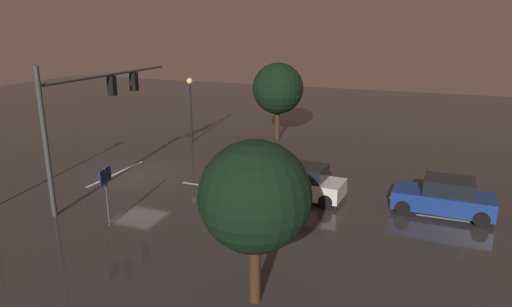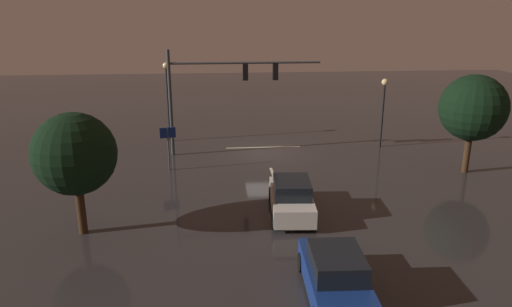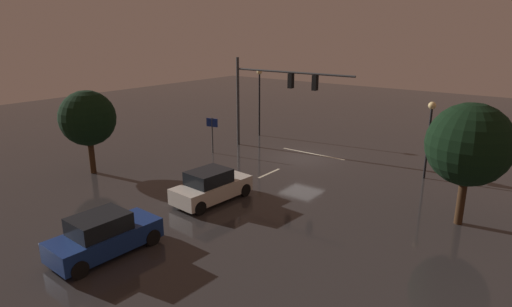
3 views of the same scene
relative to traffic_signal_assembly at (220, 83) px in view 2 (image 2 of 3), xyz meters
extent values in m
plane|color=#2D2B2B|center=(-2.84, 0.24, -4.58)|extent=(80.00, 80.00, 0.00)
cylinder|color=#383A3D|center=(3.10, 0.01, -1.26)|extent=(0.22, 0.22, 6.65)
cylinder|color=#383A3D|center=(-1.59, 0.01, 1.22)|extent=(9.37, 0.14, 0.14)
cube|color=black|center=(-1.59, 0.01, 0.65)|extent=(0.32, 0.36, 1.00)
sphere|color=red|center=(-1.59, -0.18, 0.97)|extent=(0.20, 0.20, 0.20)
sphere|color=black|center=(-1.59, -0.18, 0.65)|extent=(0.20, 0.20, 0.20)
sphere|color=black|center=(-1.59, -0.18, 0.33)|extent=(0.20, 0.20, 0.20)
cube|color=black|center=(-3.46, 0.01, 0.65)|extent=(0.32, 0.36, 1.00)
sphere|color=red|center=(-3.46, -0.18, 0.97)|extent=(0.20, 0.20, 0.20)
sphere|color=black|center=(-3.46, -0.18, 0.65)|extent=(0.20, 0.20, 0.20)
sphere|color=black|center=(-3.46, -0.18, 0.33)|extent=(0.20, 0.20, 0.20)
cube|color=beige|center=(-2.84, 4.24, -4.58)|extent=(0.16, 2.20, 0.01)
cube|color=beige|center=(-2.84, 10.24, -4.58)|extent=(0.16, 2.20, 0.01)
cube|color=beige|center=(-2.84, 16.24, -4.58)|extent=(0.16, 2.20, 0.01)
cube|color=beige|center=(-2.84, -1.19, -4.58)|extent=(5.00, 0.16, 0.01)
cube|color=silver|center=(-3.01, 9.62, -3.96)|extent=(2.12, 4.42, 0.80)
cube|color=black|center=(-3.00, 9.82, -3.22)|extent=(1.75, 2.21, 0.68)
cylinder|color=black|center=(-2.29, 7.96, -4.24)|extent=(0.27, 0.69, 0.68)
cylinder|color=black|center=(-3.97, 8.08, -4.24)|extent=(0.27, 0.69, 0.68)
cylinder|color=black|center=(-2.05, 11.15, -4.24)|extent=(0.27, 0.69, 0.68)
cylinder|color=black|center=(-3.73, 11.28, -4.24)|extent=(0.27, 0.69, 0.68)
sphere|color=#F9EFC6|center=(-2.52, 7.45, -3.91)|extent=(0.20, 0.20, 0.20)
sphere|color=#F9EFC6|center=(-3.82, 7.55, -3.91)|extent=(0.20, 0.20, 0.20)
cube|color=navy|center=(-3.37, 16.17, -3.96)|extent=(1.98, 4.37, 0.80)
cube|color=black|center=(-3.36, 16.37, -3.22)|extent=(1.69, 2.16, 0.68)
cylinder|color=black|center=(-2.60, 14.54, -4.24)|extent=(0.25, 0.69, 0.68)
cylinder|color=black|center=(-4.28, 14.61, -4.24)|extent=(0.25, 0.69, 0.68)
sphere|color=#F9EFC6|center=(-2.81, 14.03, -3.91)|extent=(0.20, 0.20, 0.20)
sphere|color=#F9EFC6|center=(-4.11, 14.08, -3.91)|extent=(0.20, 0.20, 0.20)
cylinder|color=black|center=(-10.78, -0.63, -2.47)|extent=(0.14, 0.14, 4.22)
sphere|color=#F9D88C|center=(-10.78, -0.63, -0.18)|extent=(0.44, 0.44, 0.44)
cylinder|color=black|center=(3.58, -3.36, -2.02)|extent=(0.14, 0.14, 5.12)
sphere|color=#F9D88C|center=(3.58, -3.36, 0.72)|extent=(0.44, 0.44, 0.44)
cylinder|color=#383A3D|center=(3.06, 2.98, -3.29)|extent=(0.09, 0.09, 2.59)
cube|color=navy|center=(3.06, 2.98, -2.34)|extent=(0.90, 0.23, 0.60)
cylinder|color=#382314|center=(-13.89, 4.82, -3.40)|extent=(0.36, 0.36, 2.38)
sphere|color=black|center=(-13.89, 4.82, -0.83)|extent=(3.68, 3.68, 3.68)
cylinder|color=#382314|center=(5.98, 10.75, -3.48)|extent=(0.36, 0.36, 2.21)
sphere|color=black|center=(5.98, 10.75, -1.12)|extent=(3.35, 3.35, 3.35)
camera|label=1|loc=(17.64, 15.28, 3.74)|focal=32.29mm
camera|label=2|loc=(0.34, 29.24, 4.45)|focal=33.04mm
camera|label=3|loc=(-17.24, 24.67, 3.95)|focal=29.80mm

